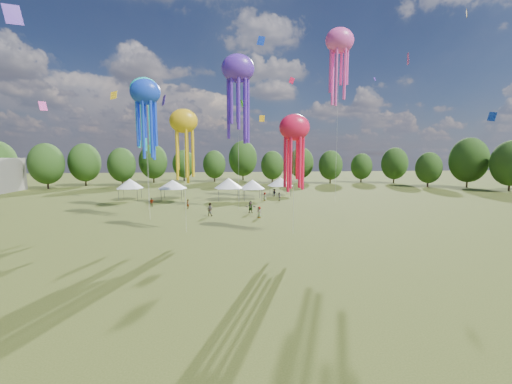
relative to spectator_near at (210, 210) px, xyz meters
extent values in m
imported|color=gray|center=(0.00, 0.00, 0.00)|extent=(1.13, 1.02, 1.90)
imported|color=gray|center=(10.27, 14.84, -0.17)|extent=(0.67, 0.86, 1.56)
imported|color=gray|center=(12.86, 13.59, -0.13)|extent=(0.63, 0.81, 1.65)
imported|color=gray|center=(13.21, 20.74, -0.18)|extent=(1.15, 0.97, 1.55)
imported|color=gray|center=(-10.12, 9.45, -0.19)|extent=(0.96, 0.58, 1.52)
imported|color=gray|center=(6.17, 1.71, -0.04)|extent=(1.74, 0.73, 1.82)
imported|color=gray|center=(-3.78, 6.72, -0.16)|extent=(0.39, 0.58, 1.57)
imported|color=gray|center=(7.04, -1.93, -0.16)|extent=(0.89, 0.91, 1.58)
cylinder|color=#47474C|center=(-17.74, 17.09, 0.15)|extent=(0.08, 0.08, 2.20)
cylinder|color=#47474C|center=(-17.74, 20.57, 0.15)|extent=(0.08, 0.08, 2.20)
cylinder|color=#47474C|center=(-14.26, 17.09, 0.15)|extent=(0.08, 0.08, 2.20)
cylinder|color=#47474C|center=(-14.26, 20.57, 0.15)|extent=(0.08, 0.08, 2.20)
cube|color=white|center=(-16.00, 18.83, 1.30)|extent=(3.88, 3.88, 0.10)
cone|color=white|center=(-16.00, 18.83, 2.29)|extent=(5.04, 5.04, 1.89)
cylinder|color=#47474C|center=(-9.82, 17.27, 0.06)|extent=(0.08, 0.08, 2.01)
cylinder|color=#47474C|center=(-9.82, 21.21, 0.06)|extent=(0.08, 0.08, 2.01)
cylinder|color=#47474C|center=(-5.89, 17.27, 0.06)|extent=(0.08, 0.08, 2.01)
cylinder|color=#47474C|center=(-5.89, 21.21, 0.06)|extent=(0.08, 0.08, 2.01)
cube|color=white|center=(-7.86, 19.24, 1.11)|extent=(4.34, 4.34, 0.10)
cone|color=white|center=(-7.86, 19.24, 2.02)|extent=(5.64, 5.64, 1.72)
cylinder|color=#47474C|center=(1.36, 14.41, 0.18)|extent=(0.08, 0.08, 2.27)
cylinder|color=#47474C|center=(1.36, 18.27, 0.18)|extent=(0.08, 0.08, 2.27)
cylinder|color=#47474C|center=(5.22, 14.41, 0.18)|extent=(0.08, 0.08, 2.27)
cylinder|color=#47474C|center=(5.22, 18.27, 0.18)|extent=(0.08, 0.08, 2.27)
cube|color=white|center=(3.29, 16.34, 1.37)|extent=(4.26, 4.26, 0.10)
cone|color=white|center=(3.29, 16.34, 2.39)|extent=(5.54, 5.54, 1.94)
cylinder|color=#47474C|center=(6.28, 14.32, 0.10)|extent=(0.08, 0.08, 2.10)
cylinder|color=#47474C|center=(6.28, 17.66, 0.10)|extent=(0.08, 0.08, 2.10)
cylinder|color=#47474C|center=(9.63, 14.32, 0.10)|extent=(0.08, 0.08, 2.10)
cylinder|color=#47474C|center=(9.63, 17.66, 0.10)|extent=(0.08, 0.08, 2.10)
cube|color=white|center=(7.95, 15.99, 1.20)|extent=(3.74, 3.74, 0.10)
cone|color=white|center=(7.95, 15.99, 2.15)|extent=(4.87, 4.87, 1.80)
cylinder|color=#47474C|center=(12.79, 20.14, 0.07)|extent=(0.08, 0.08, 2.04)
cylinder|color=#47474C|center=(12.79, 24.02, 0.07)|extent=(0.08, 0.08, 2.04)
cylinder|color=#47474C|center=(16.66, 20.14, 0.07)|extent=(0.08, 0.08, 2.04)
cylinder|color=#47474C|center=(16.66, 24.02, 0.07)|extent=(0.08, 0.08, 2.04)
cube|color=white|center=(14.72, 22.08, 1.14)|extent=(4.28, 4.28, 0.10)
cone|color=white|center=(14.72, 22.08, 2.07)|extent=(5.56, 5.56, 1.75)
ellipsoid|color=blue|center=(-8.12, -1.78, 16.20)|extent=(3.98, 2.78, 3.38)
cylinder|color=beige|center=(-8.12, -1.78, 7.62)|extent=(0.03, 0.03, 17.15)
ellipsoid|color=#5A29B9|center=(4.62, 5.74, 21.44)|extent=(5.20, 3.64, 4.42)
cylinder|color=beige|center=(4.62, 5.74, 10.25)|extent=(0.03, 0.03, 22.39)
ellipsoid|color=#F01540|center=(9.66, -11.81, 10.97)|extent=(3.39, 2.37, 2.88)
cylinder|color=beige|center=(9.66, -11.81, 5.01)|extent=(0.03, 0.03, 11.92)
ellipsoid|color=#1CEFE3|center=(-9.97, 6.52, 18.01)|extent=(4.43, 3.10, 3.77)
cylinder|color=beige|center=(-9.97, 6.52, 8.53)|extent=(0.03, 0.03, 18.96)
ellipsoid|color=yellow|center=(-2.47, -9.67, 11.73)|extent=(3.15, 2.20, 2.68)
cylinder|color=beige|center=(-2.47, -9.67, 5.39)|extent=(0.03, 0.03, 12.68)
ellipsoid|color=#FE4BB2|center=(23.32, 11.66, 28.34)|extent=(5.23, 3.66, 4.44)
cylinder|color=beige|center=(23.32, 11.66, 13.69)|extent=(0.03, 0.03, 29.29)
cube|color=#FE4BB2|center=(5.86, 19.19, 17.34)|extent=(0.28, 1.64, 2.08)
cube|color=#5A29B9|center=(34.78, 20.84, 23.93)|extent=(0.75, 0.48, 0.86)
cube|color=#F7B20F|center=(8.85, 8.68, 14.06)|extent=(0.99, 0.56, 1.14)
cube|color=#5A29B9|center=(-21.99, -4.67, 24.04)|extent=(1.86, 1.18, 2.47)
cube|color=yellow|center=(-13.48, 30.23, 18.08)|extent=(1.64, 1.03, 2.19)
cube|color=blue|center=(10.02, 18.89, 30.14)|extent=(1.76, 0.67, 2.04)
cube|color=#FE4BB2|center=(38.54, 14.95, 26.56)|extent=(0.86, 1.79, 2.38)
cube|color=#F01540|center=(17.92, 26.16, 24.35)|extent=(1.46, 0.24, 1.65)
cube|color=#F7B20F|center=(31.83, -8.46, 25.18)|extent=(0.47, 0.77, 1.00)
cube|color=yellow|center=(-20.25, 25.72, 20.29)|extent=(1.52, 1.31, 1.97)
cube|color=#44D322|center=(5.65, 11.43, 16.94)|extent=(0.76, 1.15, 1.25)
cube|color=blue|center=(42.81, -1.44, 13.72)|extent=(0.80, 1.03, 1.51)
cube|color=#FE4BB2|center=(-20.38, -2.84, 14.03)|extent=(0.85, 0.91, 1.19)
cube|color=#5A29B9|center=(-9.44, 21.81, 18.83)|extent=(1.05, 1.88, 2.25)
cylinder|color=#38281C|center=(-42.34, 41.71, 0.73)|extent=(0.44, 0.44, 3.36)
ellipsoid|color=#264617|center=(-42.34, 41.71, 5.56)|extent=(8.40, 8.40, 10.51)
cylinder|color=#38281C|center=(-35.86, 49.02, 0.75)|extent=(0.44, 0.44, 3.41)
ellipsoid|color=#264617|center=(-35.86, 49.02, 5.66)|extent=(8.53, 8.53, 10.66)
cylinder|color=#38281C|center=(-25.77, 48.54, 0.58)|extent=(0.44, 0.44, 3.07)
ellipsoid|color=#264617|center=(-25.77, 48.54, 4.99)|extent=(7.66, 7.66, 9.58)
cylinder|color=#38281C|center=(-18.68, 56.86, 0.77)|extent=(0.44, 0.44, 3.43)
ellipsoid|color=#264617|center=(-18.68, 56.86, 5.70)|extent=(8.58, 8.58, 10.73)
cylinder|color=#38281C|center=(-9.93, 62.48, 0.52)|extent=(0.44, 0.44, 2.95)
ellipsoid|color=#264617|center=(-9.93, 62.48, 4.76)|extent=(7.37, 7.37, 9.21)
cylinder|color=#38281C|center=(0.13, 58.58, 0.50)|extent=(0.44, 0.44, 2.89)
ellipsoid|color=#264617|center=(0.13, 58.58, 4.65)|extent=(7.23, 7.23, 9.04)
cylinder|color=#38281C|center=(9.74, 63.01, 0.97)|extent=(0.44, 0.44, 3.84)
ellipsoid|color=#264617|center=(9.74, 63.01, 6.49)|extent=(9.60, 9.60, 11.99)
cylinder|color=#38281C|center=(18.02, 51.96, 0.47)|extent=(0.44, 0.44, 2.84)
ellipsoid|color=#264617|center=(18.02, 51.96, 4.56)|extent=(7.11, 7.11, 8.89)
cylinder|color=#38281C|center=(27.76, 54.56, 0.63)|extent=(0.44, 0.44, 3.16)
ellipsoid|color=#264617|center=(27.76, 54.56, 5.18)|extent=(7.91, 7.91, 9.88)
cylinder|color=#38281C|center=(35.52, 48.81, 0.49)|extent=(0.44, 0.44, 2.88)
ellipsoid|color=#264617|center=(35.52, 48.81, 4.63)|extent=(7.21, 7.21, 9.01)
cylinder|color=#38281C|center=(46.34, 50.76, 0.36)|extent=(0.44, 0.44, 2.63)
ellipsoid|color=#264617|center=(46.34, 50.76, 4.14)|extent=(6.57, 6.57, 8.22)
cylinder|color=#38281C|center=(55.34, 47.25, 0.61)|extent=(0.44, 0.44, 3.13)
ellipsoid|color=#264617|center=(55.34, 47.25, 5.11)|extent=(7.81, 7.81, 9.77)
cylinder|color=#38281C|center=(58.47, 35.33, 0.41)|extent=(0.44, 0.44, 2.72)
ellipsoid|color=#264617|center=(58.47, 35.33, 4.32)|extent=(6.80, 6.80, 8.50)
cylinder|color=#38281C|center=(67.79, 32.44, 0.95)|extent=(0.44, 0.44, 3.81)
ellipsoid|color=#264617|center=(67.79, 32.44, 6.43)|extent=(9.52, 9.52, 11.90)
cylinder|color=#38281C|center=(71.40, 23.32, 0.80)|extent=(0.44, 0.44, 3.51)
ellipsoid|color=#264617|center=(71.40, 23.32, 5.85)|extent=(8.78, 8.78, 10.97)
camera|label=1|loc=(1.26, -47.13, 8.11)|focal=22.75mm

